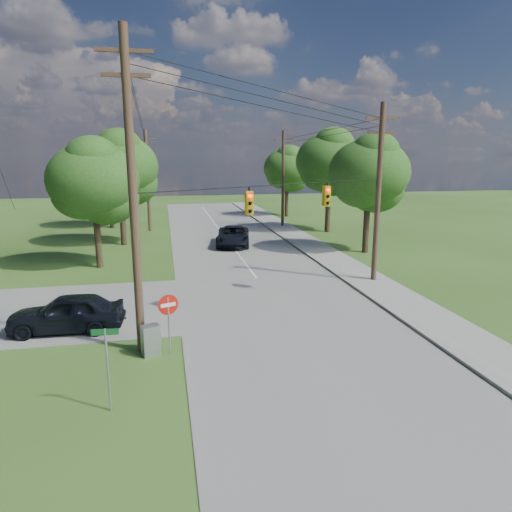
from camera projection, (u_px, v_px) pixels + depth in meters
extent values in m
plane|color=#2F4E1A|center=(257.00, 345.00, 18.59)|extent=(140.00, 140.00, 0.00)
cube|color=gray|center=(276.00, 303.00, 23.76)|extent=(10.00, 100.00, 0.03)
cube|color=gray|center=(394.00, 295.00, 25.04)|extent=(2.60, 100.00, 0.12)
cylinder|color=#503929|center=(133.00, 199.00, 16.78)|extent=(0.32, 0.32, 12.00)
cube|color=#503929|center=(124.00, 50.00, 15.67)|extent=(2.00, 0.12, 0.14)
cube|color=#503929|center=(126.00, 75.00, 15.84)|extent=(1.70, 0.12, 0.14)
cylinder|color=#503929|center=(378.00, 195.00, 26.82)|extent=(0.32, 0.32, 10.50)
cube|color=#503929|center=(383.00, 118.00, 25.87)|extent=(2.00, 0.12, 0.14)
cube|color=#503929|center=(382.00, 133.00, 26.04)|extent=(1.70, 0.12, 0.14)
cylinder|color=#503929|center=(283.00, 180.00, 47.92)|extent=(0.32, 0.32, 10.00)
cube|color=#503929|center=(284.00, 139.00, 47.02)|extent=(2.00, 0.12, 0.14)
cylinder|color=#503929|center=(148.00, 181.00, 45.24)|extent=(0.32, 0.32, 10.00)
cube|color=#503929|center=(145.00, 139.00, 44.34)|extent=(2.00, 0.12, 0.14)
cylinder|color=black|center=(285.00, 93.00, 20.77)|extent=(13.52, 7.63, 1.53)
cylinder|color=black|center=(285.00, 102.00, 20.85)|extent=(13.52, 7.63, 1.53)
cylinder|color=black|center=(285.00, 111.00, 20.94)|extent=(13.52, 7.63, 1.53)
cylinder|color=black|center=(319.00, 132.00, 36.45)|extent=(0.03, 22.00, 0.53)
cylinder|color=black|center=(140.00, 116.00, 30.00)|extent=(0.43, 29.60, 2.03)
cylinder|color=black|center=(319.00, 137.00, 36.53)|extent=(0.03, 22.00, 0.53)
cylinder|color=black|center=(140.00, 122.00, 30.09)|extent=(0.43, 29.60, 2.03)
cylinder|color=black|center=(284.00, 185.00, 21.67)|extent=(13.52, 7.63, 0.04)
cube|color=gold|center=(250.00, 203.00, 20.33)|extent=(0.32, 0.22, 1.05)
sphere|color=#FF0C05|center=(250.00, 196.00, 20.12)|extent=(0.17, 0.17, 0.17)
cube|color=gold|center=(249.00, 203.00, 20.56)|extent=(0.32, 0.22, 1.05)
sphere|color=#FF0C05|center=(248.00, 195.00, 20.62)|extent=(0.17, 0.17, 0.17)
cube|color=gold|center=(327.00, 196.00, 23.69)|extent=(0.32, 0.22, 1.05)
sphere|color=#FF0C05|center=(328.00, 190.00, 23.48)|extent=(0.17, 0.17, 0.17)
cube|color=gold|center=(326.00, 196.00, 23.92)|extent=(0.32, 0.22, 1.05)
sphere|color=#FF0C05|center=(325.00, 189.00, 23.98)|extent=(0.17, 0.17, 0.17)
cylinder|color=#3F2F1F|center=(98.00, 245.00, 31.06)|extent=(0.45, 0.45, 3.15)
ellipsoid|color=#244715|center=(93.00, 180.00, 30.10)|extent=(6.00, 6.00, 4.92)
cylinder|color=#3F2F1F|center=(123.00, 225.00, 38.86)|extent=(0.50, 0.50, 3.50)
ellipsoid|color=#244715|center=(119.00, 167.00, 37.81)|extent=(6.40, 6.40, 5.25)
cylinder|color=#3F2F1F|center=(111.00, 212.00, 48.06)|extent=(0.48, 0.47, 3.32)
ellipsoid|color=#244715|center=(108.00, 168.00, 47.06)|extent=(6.00, 6.00, 4.92)
cylinder|color=#3F2F1F|center=(366.00, 232.00, 35.85)|extent=(0.48, 0.48, 3.32)
ellipsoid|color=#244715|center=(369.00, 172.00, 34.85)|extent=(6.20, 6.20, 5.08)
cylinder|color=#3F2F1F|center=(328.00, 213.00, 45.48)|extent=(0.52, 0.52, 3.67)
ellipsoid|color=#244715|center=(330.00, 161.00, 44.37)|extent=(6.60, 6.60, 5.41)
cylinder|color=#3F2F1F|center=(287.00, 204.00, 56.82)|extent=(0.45, 0.45, 3.15)
ellipsoid|color=#244715|center=(287.00, 168.00, 55.87)|extent=(5.80, 5.80, 4.76)
imported|color=black|center=(67.00, 313.00, 19.86)|extent=(4.94, 2.16, 1.65)
imported|color=black|center=(233.00, 236.00, 38.67)|extent=(3.67, 6.20, 1.62)
cube|color=#96999B|center=(151.00, 341.00, 17.54)|extent=(0.79, 0.68, 1.21)
cylinder|color=#96999B|center=(169.00, 326.00, 17.50)|extent=(0.06, 0.06, 2.34)
cylinder|color=#AD140C|center=(168.00, 305.00, 17.32)|extent=(0.77, 0.29, 0.81)
cube|color=white|center=(168.00, 305.00, 17.29)|extent=(0.56, 0.22, 0.14)
cylinder|color=#96999B|center=(108.00, 370.00, 13.57)|extent=(0.06, 0.06, 2.64)
cube|color=#125222|center=(105.00, 332.00, 13.30)|extent=(0.79, 0.09, 0.19)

